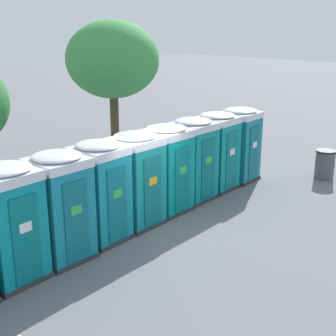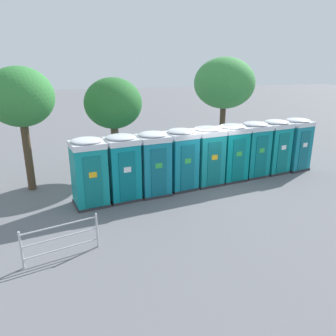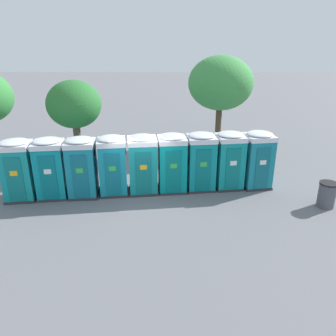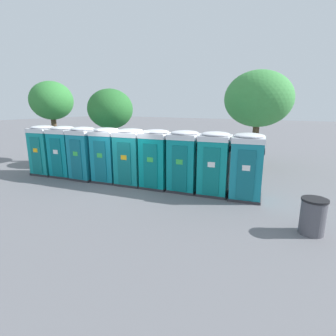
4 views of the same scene
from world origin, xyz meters
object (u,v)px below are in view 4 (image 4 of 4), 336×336
Objects in this scene: portapotty_2 at (84,153)px; portapotty_5 at (156,159)px; portapotty_3 at (107,155)px; trash_can at (313,216)px; portapotty_0 at (45,150)px; portapotty_4 at (131,157)px; portapotty_7 at (214,163)px; portapotty_1 at (64,151)px; street_tree_1 at (52,101)px; street_tree_2 at (258,99)px; portapotty_8 at (247,166)px; street_tree_0 at (110,110)px; portapotty_6 at (184,161)px.

portapotty_2 is 3.80m from portapotty_5.
trash_can is at bearing -7.76° from portapotty_3.
portapotty_2 is at bearing -169.08° from portapotty_3.
portapotty_0 and portapotty_4 have the same top height.
portapotty_0 is 6.34m from portapotty_5.
portapotty_2 and portapotty_7 have the same top height.
portapotty_1 and portapotty_4 have the same top height.
portapotty_0 is 1.00× the size of portapotty_7.
portapotty_4 is at bearing -12.72° from street_tree_1.
portapotty_2 is 9.94m from street_tree_2.
portapotty_7 is 1.27m from portapotty_8.
trash_can is at bearing -4.15° from portapotty_1.
portapotty_2 is at bearing 174.60° from trash_can.
portapotty_3 is at bearing -172.38° from portapotty_5.
street_tree_0 reaches higher than trash_can.
portapotty_1 is 8.87m from portapotty_8.
street_tree_2 is at bearing 27.09° from street_tree_0.
portapotty_5 is at bearing 7.97° from portapotty_1.
portapotty_1 is 4.78m from street_tree_1.
street_tree_2 is at bearing 46.79° from portapotty_2.
trash_can is (7.36, -1.34, -0.76)m from portapotty_4.
portapotty_4 is at bearing 9.13° from portapotty_2.
street_tree_0 is at bearing 151.82° from portapotty_5.
portapotty_1 and portapotty_7 have the same top height.
portapotty_3 is 0.51× the size of street_tree_1.
portapotty_2 is 1.00× the size of portapotty_3.
portapotty_4 is at bearing -172.75° from portapotty_8.
street_tree_2 is (-0.96, 5.95, 2.58)m from portapotty_8.
portapotty_1 is at bearing -171.80° from portapotty_6.
portapotty_0 is at bearing -141.12° from street_tree_2.
portapotty_2 is 1.00× the size of portapotty_8.
portapotty_6 is 1.27m from portapotty_7.
portapotty_3 is 8.98m from street_tree_2.
portapotty_0 and portapotty_2 have the same top height.
portapotty_2 is 1.00× the size of portapotty_6.
portapotty_6 is 5.20m from trash_can.
portapotty_5 is at bearing 8.22° from portapotty_0.
portapotty_4 is at bearing -37.88° from street_tree_0.
portapotty_1 is 5.07m from portapotty_5.
portapotty_0 and portapotty_1 have the same top height.
trash_can is (2.33, -1.98, -0.76)m from portapotty_8.
portapotty_6 is 0.47× the size of street_tree_2.
street_tree_2 is (7.57, 3.87, 0.58)m from street_tree_0.
portapotty_6 is (7.52, 1.11, -0.00)m from portapotty_0.
portapotty_3 is 8.73m from trash_can.
trash_can is at bearing -40.29° from portapotty_8.
portapotty_7 reaches higher than trash_can.
portapotty_3 is at bearing -172.66° from portapotty_4.
portapotty_0 is 1.00× the size of portapotty_1.
portapotty_4 is at bearing 8.00° from portapotty_1.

